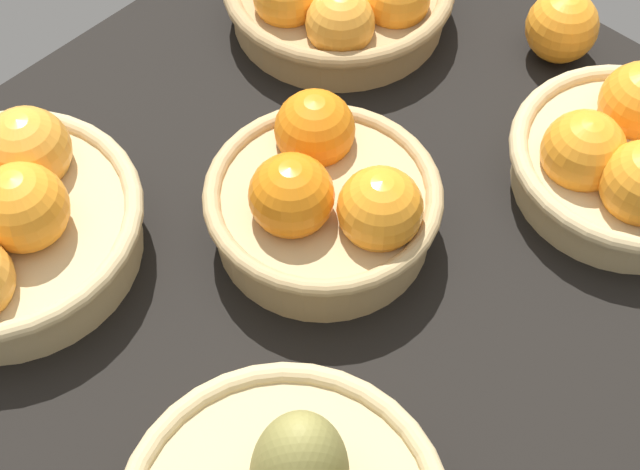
{
  "coord_description": "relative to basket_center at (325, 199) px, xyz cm",
  "views": [
    {
      "loc": [
        36.54,
        35.68,
        72.23
      ],
      "look_at": [
        2.59,
        3.69,
        7.0
      ],
      "focal_mm": 51.59,
      "sensor_mm": 36.0,
      "label": 1
    }
  ],
  "objects": [
    {
      "name": "market_tray",
      "position": [
        0.22,
        -1.63,
        -6.18
      ],
      "size": [
        84.0,
        72.0,
        3.0
      ],
      "primitive_type": "cube",
      "color": "black",
      "rests_on": "ground"
    },
    {
      "name": "loose_orange_front_gap",
      "position": [
        -34.17,
        2.01,
        -0.86
      ],
      "size": [
        7.63,
        7.63,
        7.63
      ],
      "primitive_type": "sphere",
      "color": "orange",
      "rests_on": "market_tray"
    },
    {
      "name": "basket_center",
      "position": [
        0.0,
        0.0,
        0.0
      ],
      "size": [
        21.33,
        21.33,
        11.58
      ],
      "color": "tan",
      "rests_on": "market_tray"
    },
    {
      "name": "basket_near_right",
      "position": [
        21.33,
        -18.82,
        0.01
      ],
      "size": [
        25.08,
        25.08,
        12.0
      ],
      "color": "tan",
      "rests_on": "market_tray"
    },
    {
      "name": "basket_far_left",
      "position": [
        -23.41,
        17.36,
        -0.49
      ],
      "size": [
        22.72,
        22.72,
        10.42
      ],
      "color": "tan",
      "rests_on": "market_tray"
    }
  ]
}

